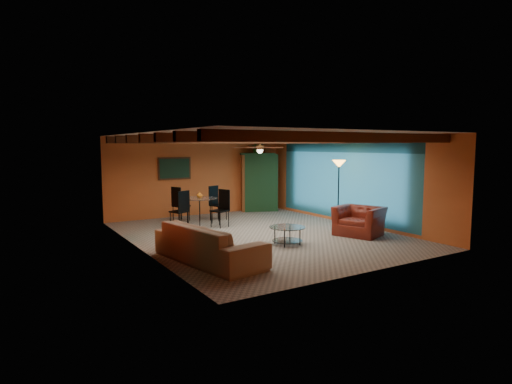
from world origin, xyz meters
TOP-DOWN VIEW (x-y plane):
  - room at (0.00, 0.11)m, footprint 6.52×8.01m
  - sofa at (-2.33, -1.73)m, footprint 1.52×2.84m
  - armchair at (2.27, -1.44)m, footprint 1.39×1.48m
  - coffee_table at (-0.04, -1.33)m, footprint 0.93×0.93m
  - dining_table at (-0.72, 2.35)m, footprint 2.78×2.78m
  - armoire at (2.20, 3.70)m, footprint 1.32×0.99m
  - floor_lamp at (2.65, -0.19)m, footprint 0.41×0.41m
  - ceiling_fan at (0.00, 0.00)m, footprint 1.50×1.50m
  - painting at (-0.90, 3.96)m, footprint 1.05×0.03m
  - potted_plant at (2.20, 3.70)m, footprint 0.48×0.43m
  - vase at (-0.72, 2.35)m, footprint 0.19×0.19m

SIDE VIEW (x-z plane):
  - coffee_table at x=-0.04m, z-range 0.00..0.45m
  - armchair at x=2.27m, z-range 0.00..0.77m
  - sofa at x=-2.33m, z-range 0.00..0.79m
  - dining_table at x=-0.72m, z-range 0.00..1.12m
  - floor_lamp at x=2.65m, z-range 0.00..2.00m
  - armoire at x=2.20m, z-range 0.00..2.08m
  - vase at x=-0.72m, z-range 1.12..1.31m
  - painting at x=-0.90m, z-range 1.32..1.97m
  - potted_plant at x=2.20m, z-range 2.08..2.59m
  - ceiling_fan at x=0.00m, z-range 2.14..2.58m
  - room at x=0.00m, z-range 1.01..3.72m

